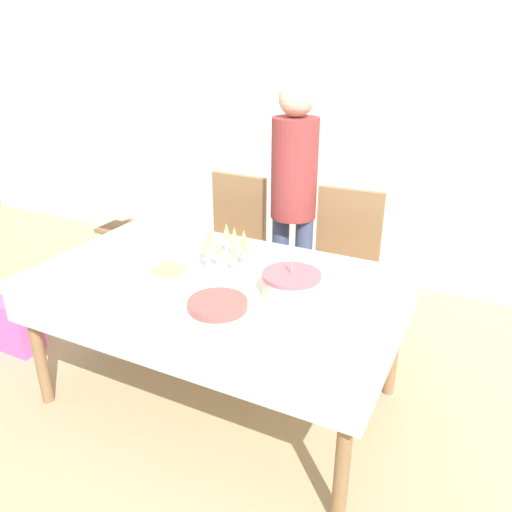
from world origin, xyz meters
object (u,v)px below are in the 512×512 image
Objects in this scene: dining_chair_far_right at (342,263)px; champagne_tray at (225,249)px; person_standing at (294,188)px; high_chair at (124,237)px; gift_bag at (16,326)px; plate_stack_main at (218,305)px; dining_chair_far_left at (231,242)px; birthday_cake at (291,284)px.

champagne_tray is at bearing -120.23° from dining_chair_far_right.
high_chair is (-1.21, -0.20, -0.46)m from person_standing.
gift_bag is at bearing -149.93° from dining_chair_far_right.
person_standing is at bearing 96.55° from plate_stack_main.
champagne_tray is (0.36, -0.70, 0.28)m from dining_chair_far_left.
person_standing reaches higher than birthday_cake.
person_standing is 2.22× the size of high_chair.
person_standing is (0.06, 0.75, 0.13)m from champagne_tray.
dining_chair_far_right is 1.36× the size of high_chair.
dining_chair_far_right reaches higher than champagne_tray.
dining_chair_far_left is 1.25m from plate_stack_main.
birthday_cake is at bearing -23.67° from high_chair.
dining_chair_far_left reaches higher than plate_stack_main.
gift_bag is (-1.38, -1.05, -0.78)m from person_standing.
plate_stack_main is at bearing -64.59° from champagne_tray.
gift_bag is at bearing -101.54° from high_chair.
person_standing is at bearing 85.53° from champagne_tray.
dining_chair_far_right is 1.57m from high_chair.
person_standing is (0.42, 0.05, 0.41)m from dining_chair_far_left.
birthday_cake reaches higher than plate_stack_main.
high_chair is at bearing -174.21° from dining_chair_far_right.
person_standing reaches higher than champagne_tray.
birthday_cake is 0.35m from plate_stack_main.
gift_bag is at bearing -174.94° from birthday_cake.
plate_stack_main is (-0.23, -0.25, -0.04)m from birthday_cake.
person_standing reaches higher than dining_chair_far_left.
plate_stack_main is 1.17m from person_standing.
dining_chair_far_right is at bearing 30.07° from gift_bag.
person_standing is (-0.13, 1.15, 0.20)m from plate_stack_main.
birthday_cake is 0.37× the size of high_chair.
birthday_cake is at bearing -67.80° from person_standing.
dining_chair_far_right is at bearing 78.78° from plate_stack_main.
champagne_tray is 1.50m from gift_bag.
dining_chair_far_right is 2.84× the size of champagne_tray.
dining_chair_far_left is 1.36× the size of high_chair.
high_chair is (-1.57, 0.69, -0.30)m from birthday_cake.
dining_chair_far_left is at bearing 132.85° from birthday_cake.
dining_chair_far_left is 1.00× the size of dining_chair_far_right.
birthday_cake and champagne_tray have the same top height.
dining_chair_far_right is 0.61× the size of person_standing.
dining_chair_far_left is 3.75× the size of plate_stack_main.
birthday_cake is 0.17× the size of person_standing.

